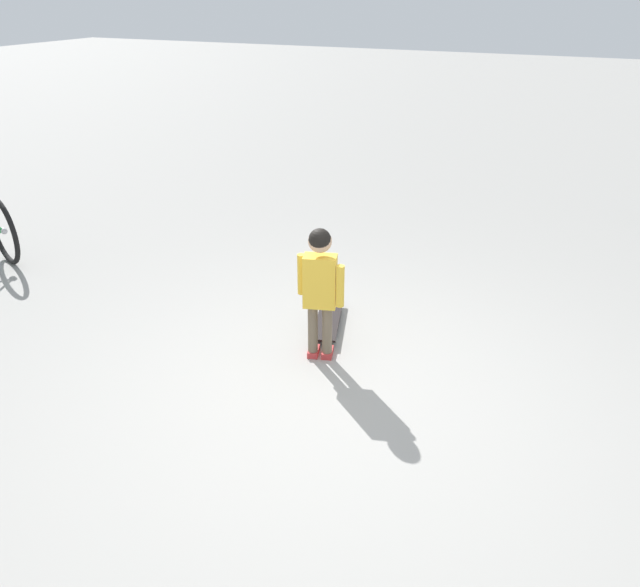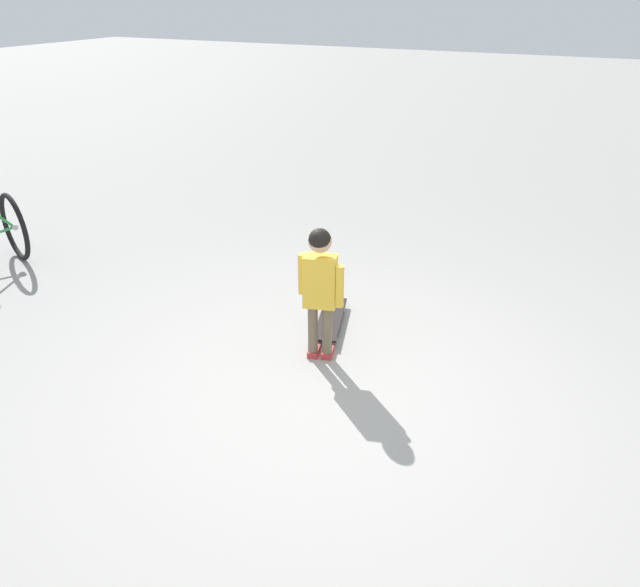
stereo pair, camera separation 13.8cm
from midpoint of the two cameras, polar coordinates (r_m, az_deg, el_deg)
The scene contains 3 objects.
ground_plane at distance 4.29m, azimuth 0.38°, elevation -10.23°, with size 50.00×50.00×0.00m, color gray.
child_person at distance 4.46m, azimuth -0.89°, elevation 1.22°, with size 0.40×0.23×1.06m.
skateboard at distance 5.17m, azimuth 0.03°, elevation -2.37°, with size 0.40×0.77×0.07m.
Camera 1 is at (-1.31, 3.17, 2.58)m, focal length 34.40 mm.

